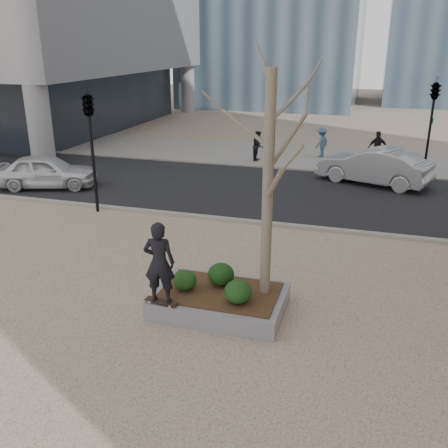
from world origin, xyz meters
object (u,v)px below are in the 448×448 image
(planter, at_px, (220,301))
(skateboard, at_px, (161,302))
(skateboarder, at_px, (159,263))
(police_car, at_px, (46,171))

(planter, xyz_separation_m, skateboard, (-1.10, -0.88, 0.26))
(skateboard, relative_size, skateboarder, 0.42)
(skateboard, xyz_separation_m, skateboarder, (0.00, 0.00, 0.97))
(skateboard, height_order, police_car, police_car)
(skateboarder, xyz_separation_m, police_car, (-9.08, 8.67, -0.73))
(planter, distance_m, skateboard, 1.43)
(planter, xyz_separation_m, skateboarder, (-1.10, -0.88, 1.24))
(skateboarder, distance_m, police_car, 12.58)
(skateboard, bearing_deg, planter, 45.44)
(skateboard, distance_m, police_car, 12.56)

